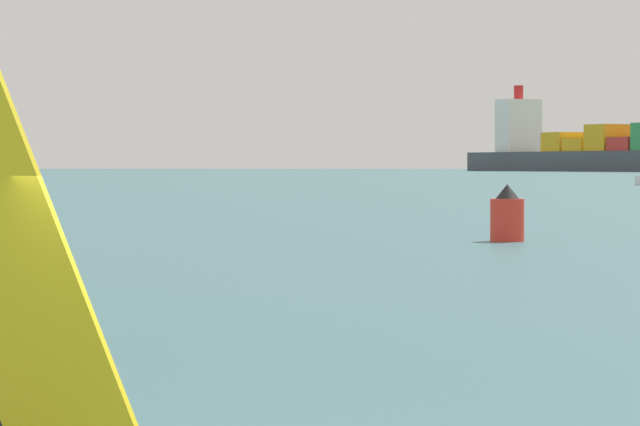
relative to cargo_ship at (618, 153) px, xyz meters
name	(u,v)px	position (x,y,z in m)	size (l,w,h in m)	color
cargo_ship	(618,153)	(0.00, 0.00, 0.00)	(109.55, 164.59, 36.55)	#3F444C
channel_buoy	(507,216)	(-98.69, -538.67, -6.55)	(1.15, 1.15, 1.94)	red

